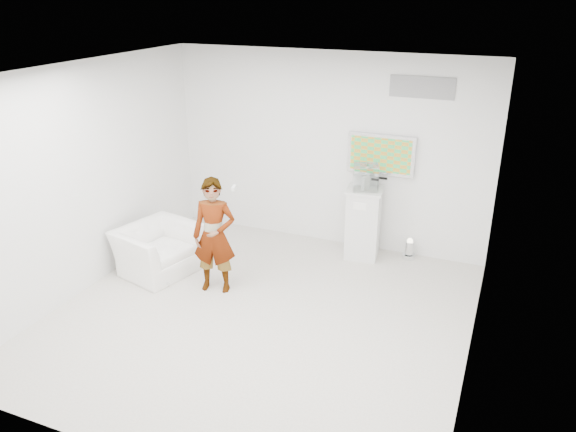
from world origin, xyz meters
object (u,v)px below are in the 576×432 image
object	(u,v)px
armchair	(158,249)
person	(214,236)
floor_uplight	(409,249)
tv	(381,154)
pedestal	(363,223)

from	to	relation	value
armchair	person	bearing A→B (deg)	-82.88
armchair	floor_uplight	distance (m)	3.73
tv	armchair	xyz separation A→B (m)	(-2.72, -1.91, -1.21)
floor_uplight	armchair	bearing A→B (deg)	-151.31
tv	floor_uplight	distance (m)	1.50
person	armchair	bearing A→B (deg)	158.82
pedestal	floor_uplight	bearing A→B (deg)	14.58
armchair	pedestal	size ratio (longest dim) A/B	0.97
armchair	pedestal	distance (m)	3.05
tv	pedestal	distance (m)	1.06
tv	person	bearing A→B (deg)	-129.70
armchair	pedestal	world-z (taller)	pedestal
person	pedestal	distance (m)	2.35
tv	armchair	world-z (taller)	tv
pedestal	floor_uplight	size ratio (longest dim) A/B	3.48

